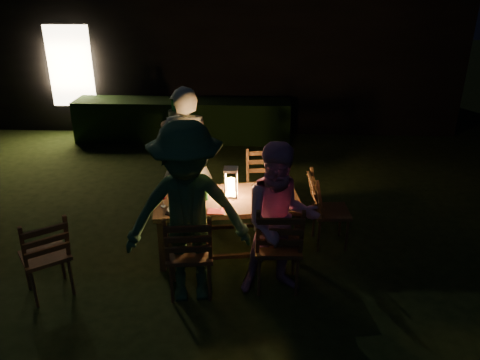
{
  "coord_description": "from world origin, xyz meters",
  "views": [
    {
      "loc": [
        1.07,
        -5.12,
        3.03
      ],
      "look_at": [
        0.82,
        -0.06,
        0.81
      ],
      "focal_mm": 35.0,
      "sensor_mm": 36.0,
      "label": 1
    }
  ],
  "objects_px": {
    "person_opp_left": "(188,215)",
    "chair_end": "(329,222)",
    "bottle_bucket_a": "(174,114)",
    "chair_far_left": "(188,201)",
    "lantern": "(231,184)",
    "dining_table": "(227,204)",
    "chair_near_right": "(277,260)",
    "chair_far_right": "(263,198)",
    "chair_spare": "(48,269)",
    "chair_near_left": "(190,267)",
    "person_house_side": "(186,157)",
    "side_table": "(178,128)",
    "person_opp_right": "(280,221)",
    "ice_bucket": "(178,117)",
    "bottle_bucket_b": "(181,113)",
    "bottle_table": "(205,188)"
  },
  "relations": [
    {
      "from": "person_opp_left",
      "to": "chair_end",
      "type": "bearing_deg",
      "value": 26.07
    },
    {
      "from": "person_opp_left",
      "to": "bottle_bucket_a",
      "type": "bearing_deg",
      "value": 92.73
    },
    {
      "from": "chair_far_left",
      "to": "lantern",
      "type": "bearing_deg",
      "value": 117.72
    },
    {
      "from": "dining_table",
      "to": "person_opp_left",
      "type": "xyz_separation_m",
      "value": [
        -0.31,
        -0.88,
        0.31
      ]
    },
    {
      "from": "chair_near_right",
      "to": "lantern",
      "type": "distance_m",
      "value": 1.05
    },
    {
      "from": "chair_far_right",
      "to": "chair_spare",
      "type": "distance_m",
      "value": 2.81
    },
    {
      "from": "bottle_bucket_a",
      "to": "chair_near_left",
      "type": "bearing_deg",
      "value": -77.67
    },
    {
      "from": "chair_end",
      "to": "person_house_side",
      "type": "distance_m",
      "value": 1.97
    },
    {
      "from": "chair_spare",
      "to": "bottle_bucket_a",
      "type": "distance_m",
      "value": 3.65
    },
    {
      "from": "person_opp_left",
      "to": "bottle_bucket_a",
      "type": "xyz_separation_m",
      "value": [
        -0.76,
        3.49,
        -0.0
      ]
    },
    {
      "from": "side_table",
      "to": "chair_near_left",
      "type": "bearing_deg",
      "value": -78.6
    },
    {
      "from": "chair_near_left",
      "to": "chair_near_right",
      "type": "relative_size",
      "value": 0.97
    },
    {
      "from": "chair_near_right",
      "to": "person_house_side",
      "type": "distance_m",
      "value": 1.92
    },
    {
      "from": "chair_near_right",
      "to": "person_opp_right",
      "type": "xyz_separation_m",
      "value": [
        0.01,
        -0.05,
        0.49
      ]
    },
    {
      "from": "person_house_side",
      "to": "chair_near_right",
      "type": "bearing_deg",
      "value": 119.41
    },
    {
      "from": "ice_bucket",
      "to": "bottle_bucket_b",
      "type": "bearing_deg",
      "value": 38.66
    },
    {
      "from": "chair_near_left",
      "to": "chair_far_right",
      "type": "relative_size",
      "value": 1.08
    },
    {
      "from": "chair_far_left",
      "to": "chair_end",
      "type": "bearing_deg",
      "value": 148.27
    },
    {
      "from": "chair_spare",
      "to": "lantern",
      "type": "height_order",
      "value": "lantern"
    },
    {
      "from": "lantern",
      "to": "bottle_table",
      "type": "relative_size",
      "value": 1.25
    },
    {
      "from": "bottle_table",
      "to": "bottle_bucket_a",
      "type": "height_order",
      "value": "bottle_bucket_a"
    },
    {
      "from": "chair_near_right",
      "to": "bottle_bucket_b",
      "type": "xyz_separation_m",
      "value": [
        -1.54,
        3.37,
        0.61
      ]
    },
    {
      "from": "person_opp_left",
      "to": "dining_table",
      "type": "bearing_deg",
      "value": 61.24
    },
    {
      "from": "bottle_table",
      "to": "side_table",
      "type": "distance_m",
      "value": 2.8
    },
    {
      "from": "dining_table",
      "to": "person_house_side",
      "type": "height_order",
      "value": "person_house_side"
    },
    {
      "from": "ice_bucket",
      "to": "person_house_side",
      "type": "bearing_deg",
      "value": -77.08
    },
    {
      "from": "chair_far_right",
      "to": "bottle_table",
      "type": "distance_m",
      "value": 1.23
    },
    {
      "from": "bottle_bucket_a",
      "to": "bottle_bucket_b",
      "type": "relative_size",
      "value": 1.0
    },
    {
      "from": "lantern",
      "to": "chair_near_right",
      "type": "bearing_deg",
      "value": -54.63
    },
    {
      "from": "dining_table",
      "to": "bottle_bucket_a",
      "type": "distance_m",
      "value": 2.83
    },
    {
      "from": "chair_far_left",
      "to": "bottle_bucket_a",
      "type": "bearing_deg",
      "value": -92.32
    },
    {
      "from": "chair_near_left",
      "to": "ice_bucket",
      "type": "bearing_deg",
      "value": 94.23
    },
    {
      "from": "bottle_bucket_a",
      "to": "bottle_bucket_b",
      "type": "distance_m",
      "value": 0.13
    },
    {
      "from": "person_house_side",
      "to": "person_opp_right",
      "type": "distance_m",
      "value": 1.87
    },
    {
      "from": "ice_bucket",
      "to": "chair_far_right",
      "type": "bearing_deg",
      "value": -51.39
    },
    {
      "from": "dining_table",
      "to": "lantern",
      "type": "bearing_deg",
      "value": 45.0
    },
    {
      "from": "chair_spare",
      "to": "person_house_side",
      "type": "bearing_deg",
      "value": 17.54
    },
    {
      "from": "chair_far_left",
      "to": "person_house_side",
      "type": "xyz_separation_m",
      "value": [
        -0.01,
        0.05,
        0.6
      ]
    },
    {
      "from": "chair_end",
      "to": "person_opp_left",
      "type": "distance_m",
      "value": 1.98
    },
    {
      "from": "chair_spare",
      "to": "lantern",
      "type": "bearing_deg",
      "value": -8.42
    },
    {
      "from": "chair_end",
      "to": "person_house_side",
      "type": "height_order",
      "value": "person_house_side"
    },
    {
      "from": "chair_near_right",
      "to": "bottle_bucket_b",
      "type": "relative_size",
      "value": 3.3
    },
    {
      "from": "chair_far_left",
      "to": "bottle_table",
      "type": "relative_size",
      "value": 3.61
    },
    {
      "from": "ice_bucket",
      "to": "lantern",
      "type": "bearing_deg",
      "value": -67.73
    },
    {
      "from": "chair_near_right",
      "to": "person_opp_right",
      "type": "relative_size",
      "value": 0.65
    },
    {
      "from": "bottle_table",
      "to": "side_table",
      "type": "height_order",
      "value": "bottle_table"
    },
    {
      "from": "side_table",
      "to": "bottle_bucket_b",
      "type": "bearing_deg",
      "value": 38.66
    },
    {
      "from": "chair_near_right",
      "to": "side_table",
      "type": "bearing_deg",
      "value": 113.25
    },
    {
      "from": "chair_spare",
      "to": "bottle_bucket_b",
      "type": "height_order",
      "value": "bottle_bucket_b"
    },
    {
      "from": "bottle_bucket_b",
      "to": "chair_far_left",
      "type": "bearing_deg",
      "value": -78.86
    }
  ]
}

